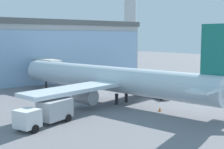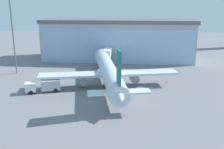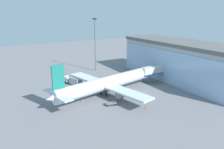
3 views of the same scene
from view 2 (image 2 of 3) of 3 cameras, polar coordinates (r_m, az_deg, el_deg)
ground at (r=57.20m, az=-0.03°, el=-3.99°), size 240.00×240.00×0.00m
terminal_building at (r=89.82m, az=1.32°, el=7.67°), size 50.86×17.68×13.59m
jet_bridge at (r=80.64m, az=-0.82°, el=4.88°), size 2.44×11.39×5.56m
apron_light_mast at (r=75.11m, az=-20.87°, el=9.38°), size 3.20×0.40×21.12m
airplane at (r=61.39m, az=-0.81°, el=0.75°), size 32.10×40.15×11.40m
catering_truck at (r=59.09m, az=-14.57°, el=-2.37°), size 7.62×4.44×2.65m
baggage_cart at (r=58.53m, az=6.03°, el=-3.10°), size 2.30×3.13×1.50m
safety_cone_nose at (r=53.55m, az=-0.28°, el=-5.08°), size 0.36×0.36×0.55m
safety_cone_wingtip at (r=65.20m, az=11.75°, el=-1.60°), size 0.36×0.36×0.55m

